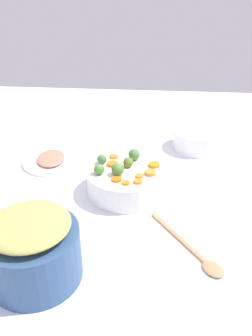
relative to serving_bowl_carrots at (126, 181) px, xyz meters
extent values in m
cube|color=white|center=(0.00, 0.06, -0.05)|extent=(2.40, 2.40, 0.02)
cylinder|color=white|center=(0.00, 0.00, 0.00)|extent=(0.27, 0.27, 0.09)
cylinder|color=#2E4D78|center=(-0.40, 0.19, 0.03)|extent=(0.23, 0.23, 0.14)
ellipsoid|color=tan|center=(-0.40, 0.19, 0.12)|extent=(0.19, 0.19, 0.04)
cylinder|color=orange|center=(-0.07, -0.04, 0.05)|extent=(0.03, 0.03, 0.01)
cylinder|color=orange|center=(-0.06, 0.02, 0.05)|extent=(0.04, 0.04, 0.01)
cylinder|color=orange|center=(-0.08, -0.01, 0.05)|extent=(0.03, 0.03, 0.01)
cylinder|color=orange|center=(0.04, -0.09, 0.05)|extent=(0.04, 0.04, 0.01)
cylinder|color=orange|center=(-0.04, -0.05, 0.05)|extent=(0.03, 0.03, 0.01)
cylinder|color=orange|center=(0.00, 0.03, 0.05)|extent=(0.05, 0.05, 0.01)
cylinder|color=orange|center=(0.03, 0.05, 0.05)|extent=(0.05, 0.05, 0.01)
cylinder|color=orange|center=(-0.02, -0.08, 0.05)|extent=(0.05, 0.05, 0.01)
cylinder|color=orange|center=(0.09, 0.05, 0.05)|extent=(0.04, 0.04, 0.01)
sphere|color=#5C7529|center=(0.03, -0.01, 0.06)|extent=(0.03, 0.03, 0.03)
sphere|color=#507F3F|center=(0.08, -0.02, 0.06)|extent=(0.04, 0.04, 0.04)
sphere|color=#528939|center=(-0.03, 0.09, 0.06)|extent=(0.04, 0.04, 0.04)
sphere|color=#527E35|center=(-0.03, 0.02, 0.06)|extent=(0.04, 0.04, 0.04)
sphere|color=#4C7B41|center=(0.04, 0.09, 0.06)|extent=(0.03, 0.03, 0.03)
cube|color=tan|center=(-0.23, -0.17, -0.04)|extent=(0.21, 0.16, 0.01)
ellipsoid|color=tan|center=(-0.34, -0.26, -0.04)|extent=(0.08, 0.08, 0.01)
cylinder|color=white|center=(0.37, -0.28, 0.00)|extent=(0.21, 0.21, 0.08)
cylinder|color=white|center=(0.19, 0.31, -0.04)|extent=(0.25, 0.25, 0.01)
ellipsoid|color=#C8765C|center=(0.18, 0.32, -0.02)|extent=(0.17, 0.14, 0.02)
camera|label=1|loc=(-0.99, -0.09, 0.62)|focal=36.39mm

